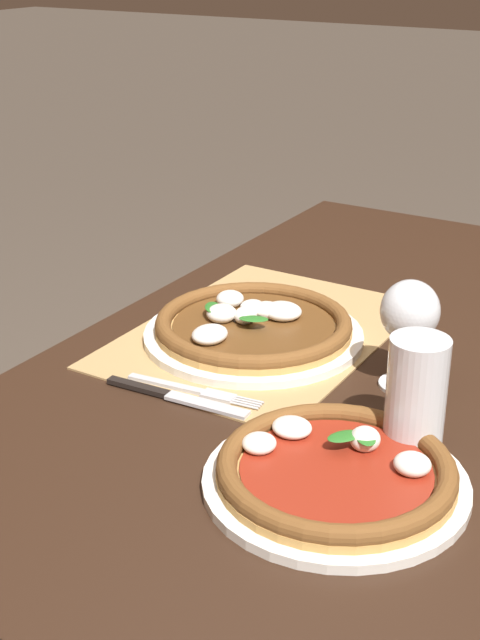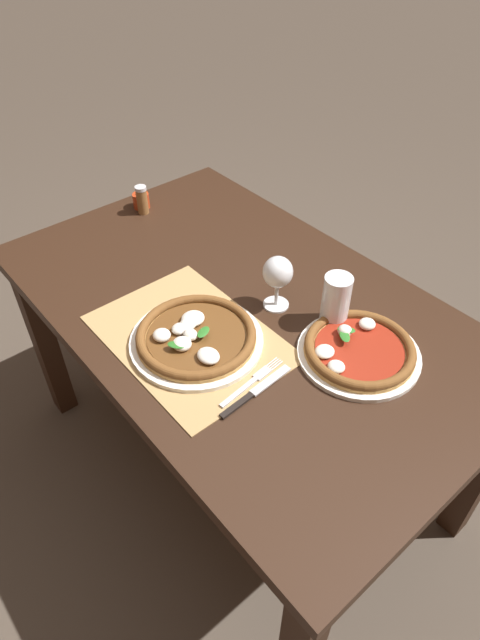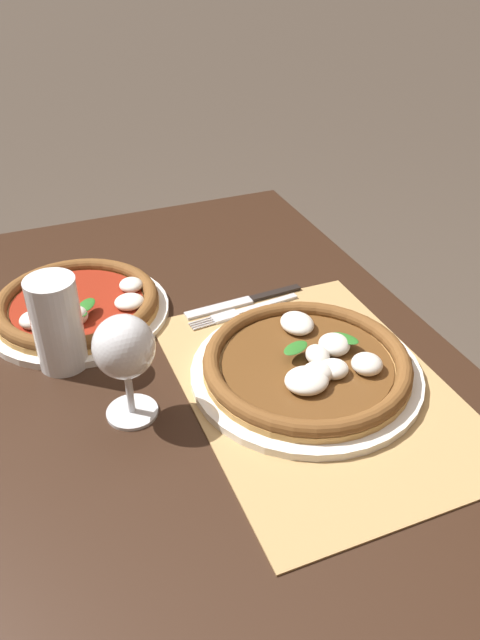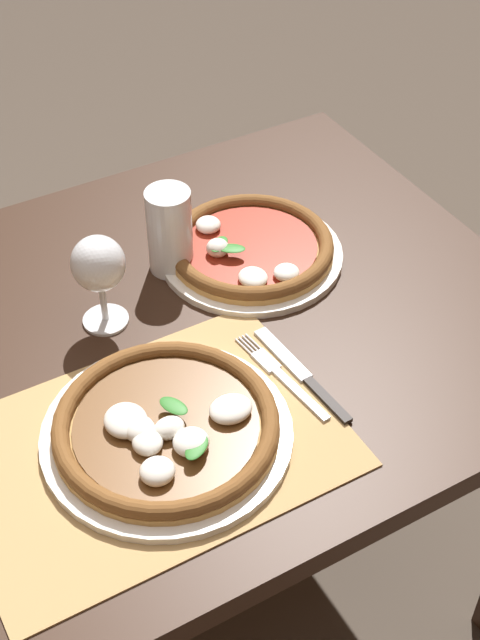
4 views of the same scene
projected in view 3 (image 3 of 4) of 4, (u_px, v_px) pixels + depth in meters
The scene contains 8 objects.
dining_table at pixel (200, 484), 0.87m from camera, with size 1.40×0.86×0.74m.
paper_placemat at pixel (316, 388), 0.89m from camera, with size 0.50×0.35×0.00m, color #A88451.
pizza_near at pixel (308, 365), 0.89m from camera, with size 0.33×0.33×0.05m.
pizza_far at pixel (78, 305), 1.03m from camera, with size 0.30×0.30×0.05m.
wine_glass at pixel (124, 351), 0.79m from camera, with size 0.08×0.08×0.16m.
pint_glass at pixel (57, 325), 0.90m from camera, with size 0.07×0.07×0.15m.
fork at pixel (244, 311), 1.04m from camera, with size 0.04×0.20×0.00m.
knife at pixel (244, 301), 1.07m from camera, with size 0.03×0.22×0.01m.
Camera 3 is at (-0.57, 0.17, 1.32)m, focal length 35.00 mm.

